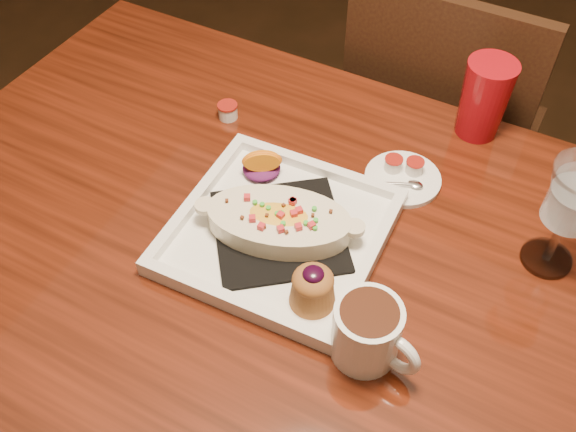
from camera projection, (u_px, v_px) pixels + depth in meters
The scene contains 8 objects.
table at pixel (323, 294), 1.07m from camera, with size 1.50×0.90×0.75m.
chair_far at pixel (436, 136), 1.54m from camera, with size 0.42×0.42×0.93m.
plate at pixel (281, 231), 1.00m from camera, with size 0.33×0.33×0.08m.
coffee_mug at pixel (369, 331), 0.85m from camera, with size 0.13×0.09×0.10m.
goblet at pixel (575, 201), 0.89m from camera, with size 0.09×0.09×0.19m.
saucer at pixel (402, 176), 1.10m from camera, with size 0.13×0.13×0.09m.
creamer_loose at pixel (228, 111), 1.20m from camera, with size 0.04×0.04×0.03m.
red_tumbler at pixel (484, 99), 1.13m from camera, with size 0.09×0.09×0.15m, color #A50B14.
Camera 1 is at (0.23, -0.55, 1.55)m, focal length 40.00 mm.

